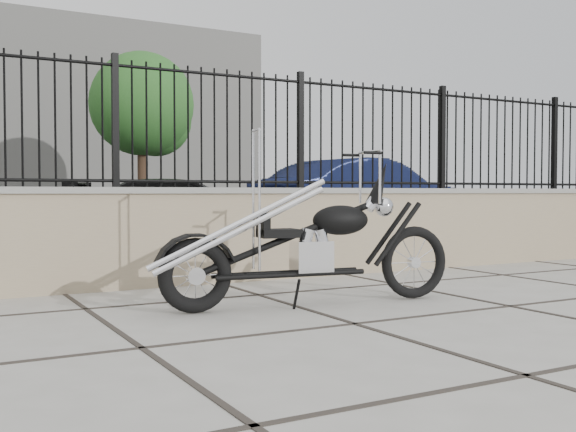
# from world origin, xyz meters

# --- Properties ---
(ground_plane) EXTENTS (90.00, 90.00, 0.00)m
(ground_plane) POSITION_xyz_m (0.00, 0.00, 0.00)
(ground_plane) COLOR #99968E
(ground_plane) RESTS_ON ground
(parking_lot) EXTENTS (30.00, 30.00, 0.00)m
(parking_lot) POSITION_xyz_m (0.00, 12.50, 0.00)
(parking_lot) COLOR black
(parking_lot) RESTS_ON ground
(retaining_wall) EXTENTS (14.00, 0.36, 0.96)m
(retaining_wall) POSITION_xyz_m (0.00, 2.50, 0.48)
(retaining_wall) COLOR gray
(retaining_wall) RESTS_ON ground_plane
(iron_fence) EXTENTS (14.00, 0.08, 1.20)m
(iron_fence) POSITION_xyz_m (0.00, 2.50, 1.56)
(iron_fence) COLOR black
(iron_fence) RESTS_ON retaining_wall
(chopper_motorcycle) EXTENTS (2.41, 0.73, 1.43)m
(chopper_motorcycle) POSITION_xyz_m (0.08, 0.80, 0.71)
(chopper_motorcycle) COLOR black
(chopper_motorcycle) RESTS_ON ground_plane
(car_black) EXTENTS (4.27, 2.94, 1.15)m
(car_black) POSITION_xyz_m (1.46, 7.31, 0.57)
(car_black) COLOR black
(car_black) RESTS_ON parking_lot
(car_blue) EXTENTS (5.02, 2.42, 1.58)m
(car_blue) POSITION_xyz_m (5.49, 7.68, 0.79)
(car_blue) COLOR #0E1434
(car_blue) RESTS_ON parking_lot
(bollard_b) EXTENTS (0.12, 0.12, 0.95)m
(bollard_b) POSITION_xyz_m (1.83, 5.05, 0.48)
(bollard_b) COLOR blue
(bollard_b) RESTS_ON ground_plane
(bollard_c) EXTENTS (0.12, 0.12, 0.97)m
(bollard_c) POSITION_xyz_m (6.79, 4.21, 0.48)
(bollard_c) COLOR #0D28C7
(bollard_c) RESTS_ON ground_plane
(tree_right) EXTENTS (3.24, 3.24, 5.47)m
(tree_right) POSITION_xyz_m (3.54, 16.90, 3.83)
(tree_right) COLOR #382619
(tree_right) RESTS_ON ground_plane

